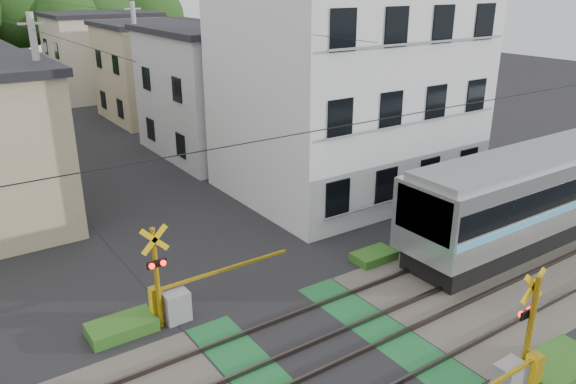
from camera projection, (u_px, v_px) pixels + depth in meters
ground at (326, 354)px, 14.45m from camera, size 120.00×120.00×0.00m
track_bed at (326, 353)px, 14.44m from camera, size 120.00×120.00×0.14m
commuter_train at (572, 181)px, 21.56m from camera, size 16.61×2.62×3.45m
crossing_signal_near at (515, 371)px, 12.75m from camera, size 4.74×0.65×3.09m
crossing_signal_far at (172, 299)px, 15.65m from camera, size 4.74×0.65×3.09m
apartment_block at (347, 87)px, 24.64m from camera, size 10.20×8.36×9.30m
houses_row at (62, 84)px, 33.44m from camera, size 22.07×31.35×6.80m
catenary at (490, 176)px, 16.35m from camera, size 60.00×5.04×7.00m
utility_poles at (49, 79)px, 30.21m from camera, size 7.90×42.00×8.00m
pedestrian at (60, 99)px, 41.56m from camera, size 0.68×0.52×1.68m
weed_patches at (379, 328)px, 15.25m from camera, size 10.25×8.80×0.40m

